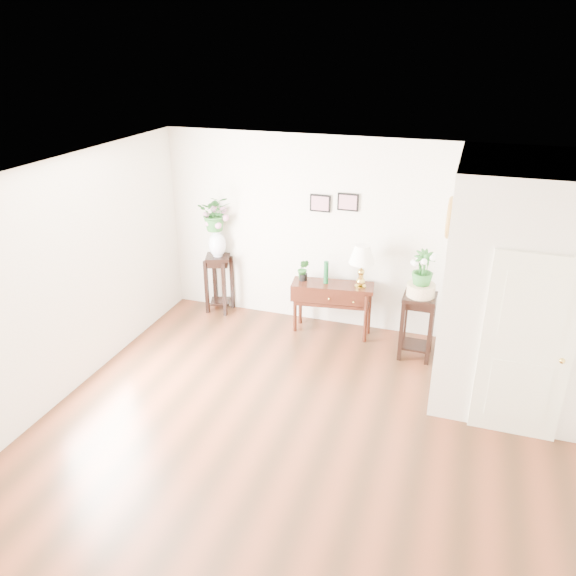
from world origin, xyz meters
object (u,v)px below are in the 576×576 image
at_px(plant_stand_a, 219,283).
at_px(plant_stand_b, 417,326).
at_px(table_lamp, 362,264).
at_px(console_table, 332,308).

distance_m(plant_stand_a, plant_stand_b, 3.15).
distance_m(table_lamp, plant_stand_b, 1.13).
bearing_deg(console_table, plant_stand_b, -20.93).
xyz_separation_m(console_table, plant_stand_b, (1.25, -0.29, 0.06)).
xyz_separation_m(console_table, table_lamp, (0.40, 0.00, 0.74)).
distance_m(console_table, plant_stand_b, 1.28).
bearing_deg(console_table, plant_stand_a, 167.41).
height_order(console_table, plant_stand_a, plant_stand_a).
relative_size(console_table, table_lamp, 1.85).
xyz_separation_m(plant_stand_a, plant_stand_b, (3.12, -0.45, -0.01)).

